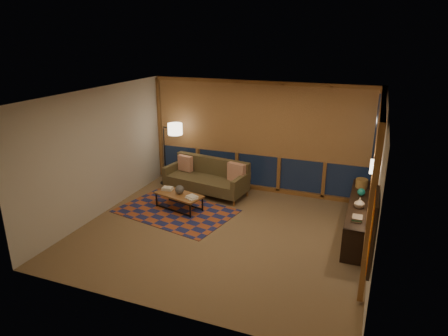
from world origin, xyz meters
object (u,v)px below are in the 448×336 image
(coffee_table, at_px, (179,202))
(bookshelf, at_px, (358,217))
(sofa, at_px, (206,177))
(floor_lamp, at_px, (165,153))

(coffee_table, relative_size, bookshelf, 0.42)
(sofa, relative_size, bookshelf, 0.78)
(coffee_table, distance_m, floor_lamp, 1.83)
(coffee_table, height_order, floor_lamp, floor_lamp)
(floor_lamp, bearing_deg, bookshelf, -0.05)
(bookshelf, bearing_deg, floor_lamp, 168.30)
(sofa, bearing_deg, coffee_table, -91.13)
(sofa, xyz_separation_m, coffee_table, (-0.18, -1.06, -0.23))
(floor_lamp, bearing_deg, coffee_table, -39.36)
(sofa, bearing_deg, floor_lamp, 176.78)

